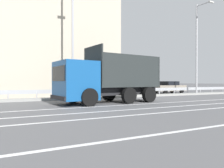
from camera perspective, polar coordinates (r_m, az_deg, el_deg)
name	(u,v)px	position (r m, az deg, el deg)	size (l,w,h in m)	color
ground_plane	(137,99)	(17.78, 6.49, -3.97)	(320.00, 320.00, 0.00)	#565659
lane_strip_0	(123,105)	(13.17, 3.01, -5.53)	(52.15, 0.16, 0.01)	silver
lane_strip_1	(143,109)	(11.51, 8.12, -6.41)	(52.15, 0.16, 0.01)	silver
lane_strip_2	(164,113)	(10.26, 13.41, -7.27)	(52.15, 0.16, 0.01)	silver
median_island	(122,96)	(19.77, 2.65, -3.25)	(28.68, 1.10, 0.18)	gray
median_guardrail	(117,91)	(20.64, 1.21, -1.76)	(52.15, 0.09, 0.78)	#9EA0A5
dump_truck	(97,83)	(14.17, -3.93, 0.37)	(7.38, 3.28, 3.69)	#144C8C
median_road_sign	(143,84)	(21.01, 8.20, 0.06)	(0.85, 0.16, 2.23)	white
street_lamp_1	(73,27)	(18.37, -10.08, 14.53)	(0.71, 2.08, 10.72)	#ADADB2
street_lamp_2	(198,45)	(25.84, 21.47, 9.35)	(0.71, 1.91, 9.84)	#ADADB2
parked_car_2	(25,90)	(21.47, -21.76, -1.46)	(3.95, 2.18, 1.29)	navy
parked_car_3	(77,88)	(21.90, -9.25, -1.10)	(4.60, 2.09, 1.54)	maroon
parked_car_4	(121,88)	(24.39, 2.43, -0.94)	(4.82, 2.16, 1.54)	#335B33
parked_car_5	(169,87)	(27.96, 14.64, -0.81)	(4.55, 2.00, 1.48)	gray
background_building_0	(13,46)	(27.97, -24.45, 8.99)	(19.71, 15.73, 11.06)	#B7AD99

